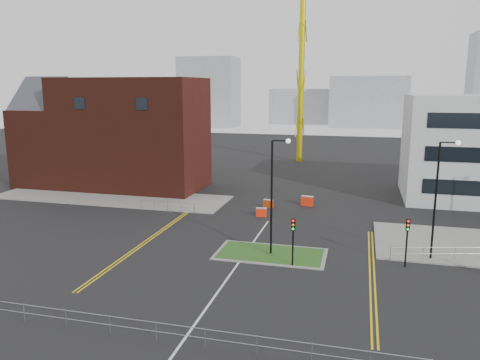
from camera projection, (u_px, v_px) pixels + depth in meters
The scene contains 22 objects.
ground at pixel (216, 295), 29.62m from camera, with size 200.00×200.00×0.00m, color black.
pavement_left at pixel (111, 197), 55.42m from camera, with size 28.00×8.00×0.12m, color slate.
island_kerb at pixel (271, 254), 36.71m from camera, with size 8.60×4.60×0.08m, color slate.
grass_island at pixel (271, 254), 36.70m from camera, with size 8.00×4.00×0.12m, color #204D19.
brick_building at pixel (111, 134), 60.51m from camera, with size 24.20×10.07×14.24m.
streetlamp_island at pixel (274, 187), 35.59m from camera, with size 1.46×0.36×9.18m.
streetlamp_right_near at pixel (439, 191), 34.52m from camera, with size 1.46×0.36×9.18m.
traffic_light_island at pixel (293, 233), 33.80m from camera, with size 0.28×0.33×3.65m.
traffic_light_right at pixel (407, 233), 33.71m from camera, with size 0.28×0.33×3.65m.
railing_front at pixel (180, 331), 23.77m from camera, with size 24.05×0.05×1.10m.
railing_left at pixel (168, 204), 49.27m from camera, with size 6.05×0.05×1.10m.
centre_line at pixel (225, 282), 31.52m from camera, with size 0.15×30.00×0.01m, color silver.
yellow_left_a at pixel (153, 236), 41.33m from camera, with size 0.12×24.00×0.01m, color gold.
yellow_left_b at pixel (156, 236), 41.26m from camera, with size 0.12×24.00×0.01m, color gold.
yellow_right_a at pixel (370, 274), 32.96m from camera, with size 0.12×20.00×0.01m, color gold.
yellow_right_b at pixel (374, 274), 32.89m from camera, with size 0.12×20.00×0.01m, color gold.
skyline_a at pixel (209, 92), 151.17m from camera, with size 18.00×12.00×22.00m, color gray.
skyline_b at pixel (368, 102), 148.88m from camera, with size 24.00×12.00×16.00m, color gray.
skyline_d at pixel (314, 106), 163.21m from camera, with size 30.00×12.00×12.00m, color gray.
barrier_left at pixel (261, 212), 47.33m from camera, with size 1.11×0.52×0.90m.
barrier_mid at pixel (307, 201), 51.52m from camera, with size 1.37×0.65×1.10m.
barrier_right at pixel (268, 203), 50.70m from camera, with size 1.13×0.69×0.90m.
Camera 1 is at (8.45, -26.32, 13.00)m, focal length 35.00 mm.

